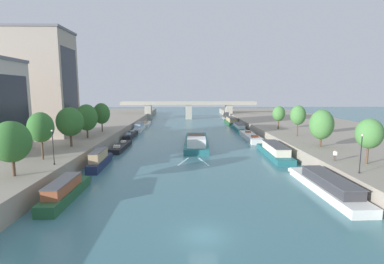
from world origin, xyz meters
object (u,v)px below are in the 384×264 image
Objects in this scene: moored_boat_left_end at (65,191)px; moored_boat_right_lone at (275,151)px; tree_left_third at (87,118)px; tree_left_second at (11,142)px; bridge_far at (189,108)px; moored_boat_left_second at (121,147)px; moored_boat_left_lone at (131,135)px; moored_boat_right_end at (231,121)px; tree_right_end_of_row at (298,115)px; lamppost_right_bank at (361,152)px; tree_left_midway at (70,122)px; moored_boat_right_second at (239,127)px; tree_left_past_mid at (41,127)px; moored_boat_right_near at (250,137)px; tree_left_by_lamp at (102,114)px; tree_right_distant at (369,134)px; lamppost_left_bank at (53,146)px; tree_right_far at (322,125)px; barge_midriver at (196,142)px; moored_boat_right_midway at (327,185)px; tree_right_past_mid at (279,114)px; moored_boat_left_upstream at (140,127)px; moored_boat_left_gap_after at (147,124)px; person_on_quay at (335,155)px; moored_boat_right_far at (226,118)px.

moored_boat_right_lone is at bearing 34.62° from moored_boat_left_end.
moored_boat_left_end is 1.60× the size of tree_left_third.
tree_left_second is 0.11× the size of bridge_far.
moored_boat_left_second is 15.66m from moored_boat_left_lone.
moored_boat_left_second is 56.72m from moored_boat_right_end.
moored_boat_left_second is 1.86× the size of tree_right_end_of_row.
lamppost_right_bank reaches higher than moored_boat_left_second.
moored_boat_left_end is 29.06m from moored_boat_left_second.
moored_boat_right_lone is 38.26m from tree_left_midway.
moored_boat_left_lone reaches higher than moored_boat_right_second.
tree_left_past_mid is (-38.03, -12.02, 6.21)m from moored_boat_right_lone.
moored_boat_right_near is at bearing 21.38° from moored_boat_left_second.
moored_boat_left_lone is (-0.82, 15.64, 0.10)m from moored_boat_left_second.
tree_left_by_lamp is 1.12× the size of tree_right_distant.
lamppost_left_bank is at bearing -85.45° from tree_left_by_lamp.
tree_right_far is at bearing 20.75° from tree_left_second.
barge_midriver is 1.44× the size of moored_boat_right_midway.
tree_right_past_mid reaches higher than moored_boat_right_second.
tree_left_past_mid is at bearing -97.16° from moored_boat_left_upstream.
tree_left_past_mid reaches higher than lamppost_left_bank.
moored_boat_left_upstream is at bearing 119.22° from moored_boat_right_midway.
barge_midriver is at bearing -118.98° from moored_boat_right_second.
tree_right_distant is at bearing -0.74° from lamppost_left_bank.
moored_boat_left_gap_after is at bearing -173.93° from moored_boat_right_end.
tree_left_past_mid is 1.43× the size of lamppost_right_bank.
moored_boat_left_lone is 53.81m from moored_boat_right_midway.
person_on_quay is (19.87, -88.24, -1.47)m from bridge_far.
moored_boat_left_end reaches higher than moored_boat_right_end.
moored_boat_right_second is 2.46× the size of tree_right_distant.
tree_left_past_mid is 0.97× the size of tree_left_third.
lamppost_right_bank is (-3.72, -29.05, -1.98)m from tree_right_end_of_row.
tree_right_end_of_row reaches higher than tree_left_second.
barge_midriver is 46.28m from moored_boat_right_end.
moored_boat_right_end is 2.28× the size of tree_left_third.
barge_midriver is 2.02× the size of moored_boat_left_lone.
moored_boat_right_second is 69.27m from tree_left_second.
moored_boat_right_second is 62.95m from tree_left_past_mid.
moored_boat_right_midway is 2.34× the size of tree_left_third.
moored_boat_left_upstream is 36.54m from moored_boat_right_end.
tree_left_by_lamp is at bearing 143.83° from person_on_quay.
moored_boat_left_upstream is 58.47m from tree_left_second.
tree_left_third is at bearing -170.89° from barge_midriver.
barge_midriver is 2.31× the size of moored_boat_right_far.
moored_boat_left_gap_after is 0.68× the size of moored_boat_right_midway.
tree_left_by_lamp is at bearing 87.20° from tree_left_third.
tree_right_far is 0.98× the size of tree_right_end_of_row.
person_on_quay is at bearing 154.78° from tree_right_distant.
tree_left_by_lamp reaches higher than moored_boat_right_lone.
lamppost_right_bank reaches higher than moored_boat_right_second.
moored_boat_left_second is 41.51m from person_on_quay.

